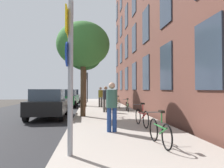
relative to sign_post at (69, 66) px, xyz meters
The scene contains 19 objects.
ground_plane 10.99m from the sign_post, 99.52° to the left, with size 41.80×41.80×0.00m, color #332D28.
road_asphalt 11.51m from the sign_post, 110.07° to the left, with size 7.00×38.00×0.01m, color #232326.
sidewalk 10.96m from the sign_post, 80.81° to the left, with size 4.20×38.00×0.12m, color #9E9389.
building_facade 12.53m from the sign_post, 66.95° to the left, with size 0.56×27.00×16.26m.
sign_post is the anchor object (origin of this frame).
traffic_light 21.47m from the sign_post, 89.69° to the left, with size 0.43×0.24×3.59m.
tree_near 7.42m from the sign_post, 89.17° to the left, with size 2.98×2.98×5.30m.
tree_far 15.08m from the sign_post, 89.96° to the left, with size 3.13×3.13×5.94m.
bicycle_0 2.92m from the sign_post, 14.88° to the left, with size 0.42×1.61×0.95m.
bicycle_1 4.74m from the sign_post, 54.47° to the left, with size 0.42×1.69×0.96m.
bicycle_2 7.06m from the sign_post, 74.53° to the left, with size 0.42×1.77×0.96m.
bicycle_3 10.23m from the sign_post, 72.35° to the left, with size 0.42×1.61×0.90m.
bicycle_4 13.03m from the sign_post, 77.48° to the left, with size 0.42×1.72×0.99m.
pedestrian_0 3.05m from the sign_post, 64.25° to the left, with size 0.53×0.53×1.74m.
pedestrian_1 9.43m from the sign_post, 80.54° to the left, with size 0.49×0.49×1.71m.
pedestrian_2 13.49m from the sign_post, 83.96° to the left, with size 0.50×0.50×1.70m.
car_0 7.71m from the sign_post, 103.77° to the left, with size 2.00×4.32×1.62m.
car_1 15.56m from the sign_post, 95.99° to the left, with size 1.99×4.19×1.62m.
car_2 22.08m from the sign_post, 94.31° to the left, with size 1.95×4.10×1.62m.
Camera 1 is at (-0.17, -0.56, 1.61)m, focal length 34.26 mm.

